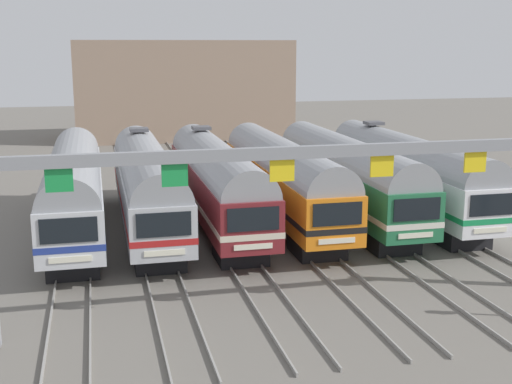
{
  "coord_description": "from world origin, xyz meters",
  "views": [
    {
      "loc": [
        -8.27,
        -36.2,
        10.0
      ],
      "look_at": [
        -0.27,
        -2.67,
        2.45
      ],
      "focal_mm": 47.47,
      "sensor_mm": 36.0,
      "label": 1
    }
  ],
  "objects_px": {
    "commuter_train_orange": "(282,176)",
    "commuter_train_silver": "(74,186)",
    "commuter_train_green": "(346,173)",
    "commuter_train_maroon": "(216,179)",
    "commuter_train_white": "(406,171)",
    "catenary_gantry": "(333,177)",
    "commuter_train_stainless": "(147,182)"
  },
  "relations": [
    {
      "from": "commuter_train_green",
      "to": "catenary_gantry",
      "type": "bearing_deg",
      "value": -112.94
    },
    {
      "from": "commuter_train_green",
      "to": "catenary_gantry",
      "type": "height_order",
      "value": "catenary_gantry"
    },
    {
      "from": "commuter_train_stainless",
      "to": "commuter_train_orange",
      "type": "bearing_deg",
      "value": -0.03
    },
    {
      "from": "commuter_train_maroon",
      "to": "catenary_gantry",
      "type": "distance_m",
      "value": 13.88
    },
    {
      "from": "commuter_train_green",
      "to": "commuter_train_maroon",
      "type": "bearing_deg",
      "value": 179.97
    },
    {
      "from": "commuter_train_stainless",
      "to": "commuter_train_orange",
      "type": "distance_m",
      "value": 7.61
    },
    {
      "from": "commuter_train_maroon",
      "to": "catenary_gantry",
      "type": "height_order",
      "value": "catenary_gantry"
    },
    {
      "from": "commuter_train_stainless",
      "to": "commuter_train_green",
      "type": "xyz_separation_m",
      "value": [
        11.42,
        -0.0,
        -0.0
      ]
    },
    {
      "from": "commuter_train_maroon",
      "to": "commuter_train_orange",
      "type": "height_order",
      "value": "commuter_train_maroon"
    },
    {
      "from": "commuter_train_maroon",
      "to": "commuter_train_white",
      "type": "height_order",
      "value": "same"
    },
    {
      "from": "commuter_train_maroon",
      "to": "catenary_gantry",
      "type": "bearing_deg",
      "value": -81.97
    },
    {
      "from": "commuter_train_orange",
      "to": "commuter_train_green",
      "type": "relative_size",
      "value": 1.0
    },
    {
      "from": "commuter_train_maroon",
      "to": "catenary_gantry",
      "type": "relative_size",
      "value": 0.74
    },
    {
      "from": "commuter_train_silver",
      "to": "commuter_train_green",
      "type": "relative_size",
      "value": 1.0
    },
    {
      "from": "commuter_train_orange",
      "to": "catenary_gantry",
      "type": "xyz_separation_m",
      "value": [
        -1.9,
        -13.49,
        2.63
      ]
    },
    {
      "from": "catenary_gantry",
      "to": "commuter_train_white",
      "type": "bearing_deg",
      "value": 54.81
    },
    {
      "from": "commuter_train_silver",
      "to": "commuter_train_orange",
      "type": "bearing_deg",
      "value": 0.0
    },
    {
      "from": "catenary_gantry",
      "to": "commuter_train_orange",
      "type": "bearing_deg",
      "value": 81.97
    },
    {
      "from": "commuter_train_maroon",
      "to": "commuter_train_stainless",
      "type": "bearing_deg",
      "value": 180.0
    },
    {
      "from": "commuter_train_stainless",
      "to": "commuter_train_orange",
      "type": "relative_size",
      "value": 1.0
    },
    {
      "from": "commuter_train_white",
      "to": "catenary_gantry",
      "type": "relative_size",
      "value": 0.74
    },
    {
      "from": "commuter_train_maroon",
      "to": "commuter_train_green",
      "type": "height_order",
      "value": "commuter_train_maroon"
    },
    {
      "from": "commuter_train_silver",
      "to": "commuter_train_stainless",
      "type": "height_order",
      "value": "commuter_train_stainless"
    },
    {
      "from": "commuter_train_maroon",
      "to": "commuter_train_orange",
      "type": "bearing_deg",
      "value": -0.07
    },
    {
      "from": "commuter_train_white",
      "to": "commuter_train_orange",
      "type": "bearing_deg",
      "value": -179.97
    },
    {
      "from": "commuter_train_orange",
      "to": "commuter_train_white",
      "type": "distance_m",
      "value": 7.61
    },
    {
      "from": "commuter_train_stainless",
      "to": "commuter_train_white",
      "type": "relative_size",
      "value": 1.0
    },
    {
      "from": "commuter_train_white",
      "to": "commuter_train_green",
      "type": "bearing_deg",
      "value": -179.93
    },
    {
      "from": "commuter_train_orange",
      "to": "commuter_train_silver",
      "type": "bearing_deg",
      "value": 180.0
    },
    {
      "from": "commuter_train_green",
      "to": "catenary_gantry",
      "type": "xyz_separation_m",
      "value": [
        -5.71,
        -13.49,
        2.63
      ]
    },
    {
      "from": "commuter_train_stainless",
      "to": "commuter_train_white",
      "type": "bearing_deg",
      "value": 0.0
    },
    {
      "from": "commuter_train_green",
      "to": "catenary_gantry",
      "type": "distance_m",
      "value": 14.89
    }
  ]
}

